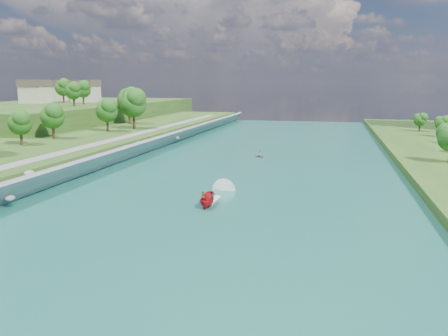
# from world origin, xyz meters

# --- Properties ---
(ground) EXTENTS (260.00, 260.00, 0.00)m
(ground) POSITION_xyz_m (0.00, 0.00, 0.00)
(ground) COLOR #2D5119
(ground) RESTS_ON ground
(river_water) EXTENTS (55.00, 240.00, 0.10)m
(river_water) POSITION_xyz_m (0.00, 20.00, 0.05)
(river_water) COLOR #175A4E
(river_water) RESTS_ON ground
(ridge_west) EXTENTS (60.00, 120.00, 9.00)m
(ridge_west) POSITION_xyz_m (-82.50, 95.00, 4.50)
(ridge_west) COLOR #2D5119
(ridge_west) RESTS_ON ground
(riprap_bank) EXTENTS (3.96, 236.00, 4.11)m
(riprap_bank) POSITION_xyz_m (-25.86, 18.56, 1.81)
(riprap_bank) COLOR slate
(riprap_bank) RESTS_ON ground
(riverside_path) EXTENTS (3.00, 200.00, 0.10)m
(riverside_path) POSITION_xyz_m (-32.50, 20.00, 3.55)
(riverside_path) COLOR gray
(riverside_path) RESTS_ON berm_west
(ridge_houses) EXTENTS (29.50, 29.50, 8.40)m
(ridge_houses) POSITION_xyz_m (-88.67, 100.00, 13.31)
(ridge_houses) COLOR beige
(ridge_houses) RESTS_ON ridge_west
(trees_ridge) EXTENTS (25.00, 42.55, 10.34)m
(trees_ridge) POSITION_xyz_m (-73.69, 87.63, 13.68)
(trees_ridge) COLOR #205516
(trees_ridge) RESTS_ON ridge_west
(motorboat) EXTENTS (3.60, 19.09, 2.04)m
(motorboat) POSITION_xyz_m (-0.43, 3.57, 0.85)
(motorboat) COLOR red
(motorboat) RESTS_ON river_water
(raft) EXTENTS (2.96, 3.03, 1.58)m
(raft) POSITION_xyz_m (-0.20, 42.79, 0.45)
(raft) COLOR gray
(raft) RESTS_ON river_water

